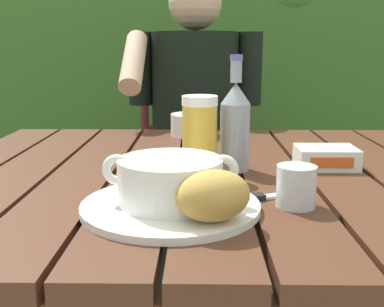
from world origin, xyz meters
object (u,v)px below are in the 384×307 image
at_px(person_eating, 194,117).
at_px(soup_bowl, 170,180).
at_px(serving_plate, 171,206).
at_px(beer_bottle, 235,124).
at_px(table_knife, 262,197).
at_px(diner_bowl, 194,125).
at_px(chair_near_diner, 195,171).
at_px(beer_glass, 200,135).
at_px(butter_tub, 326,157).
at_px(bread_roll, 214,196).
at_px(water_glass_small, 296,186).

relative_size(person_eating, soup_bowl, 5.71).
relative_size(serving_plate, beer_bottle, 1.20).
height_order(table_knife, diner_bowl, diner_bowl).
bearing_deg(person_eating, table_knife, -82.17).
bearing_deg(serving_plate, chair_near_diner, 88.58).
xyz_separation_m(beer_bottle, table_knife, (0.03, -0.20, -0.09)).
bearing_deg(serving_plate, table_knife, 19.45).
relative_size(beer_glass, butter_tub, 1.27).
distance_m(beer_glass, diner_bowl, 0.43).
height_order(person_eating, butter_tub, person_eating).
bearing_deg(table_knife, person_eating, 97.83).
height_order(bread_roll, beer_bottle, beer_bottle).
relative_size(chair_near_diner, bread_roll, 7.14).
bearing_deg(serving_plate, person_eating, 88.46).
relative_size(beer_glass, water_glass_small, 2.34).
distance_m(person_eating, bread_roll, 1.06).
xyz_separation_m(chair_near_diner, serving_plate, (-0.03, -1.18, 0.26)).
bearing_deg(diner_bowl, beer_bottle, -76.87).
xyz_separation_m(soup_bowl, butter_tub, (0.32, 0.27, -0.03)).
xyz_separation_m(table_knife, diner_bowl, (-0.12, 0.59, 0.03)).
distance_m(water_glass_small, table_knife, 0.07).
bearing_deg(beer_bottle, beer_glass, -152.99).
relative_size(serving_plate, bread_roll, 2.17).
bearing_deg(beer_bottle, person_eating, 97.36).
bearing_deg(beer_glass, bread_roll, -86.09).
relative_size(water_glass_small, butter_tub, 0.54).
xyz_separation_m(beer_glass, butter_tub, (0.27, 0.06, -0.06)).
distance_m(beer_bottle, water_glass_small, 0.26).
relative_size(chair_near_diner, water_glass_small, 13.83).
relative_size(beer_bottle, table_knife, 1.68).
height_order(soup_bowl, diner_bowl, soup_bowl).
xyz_separation_m(chair_near_diner, beer_bottle, (0.09, -0.93, 0.35)).
bearing_deg(beer_glass, butter_tub, 12.12).
distance_m(bread_roll, diner_bowl, 0.72).
relative_size(table_knife, diner_bowl, 1.06).
relative_size(beer_glass, diner_bowl, 1.19).
bearing_deg(butter_tub, soup_bowl, -139.41).
bearing_deg(butter_tub, beer_bottle, -173.96).
bearing_deg(butter_tub, table_knife, -127.11).
bearing_deg(water_glass_small, butter_tub, 65.47).
bearing_deg(butter_tub, serving_plate, -139.41).
distance_m(bread_roll, table_knife, 0.16).
height_order(bread_roll, beer_glass, beer_glass).
relative_size(serving_plate, water_glass_small, 4.19).
bearing_deg(beer_glass, beer_bottle, 27.01).
bearing_deg(beer_glass, table_knife, -56.37).
relative_size(butter_tub, diner_bowl, 0.94).
bearing_deg(chair_near_diner, soup_bowl, -91.42).
height_order(butter_tub, table_knife, butter_tub).
bearing_deg(beer_bottle, serving_plate, -115.40).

